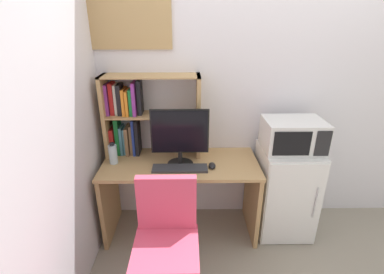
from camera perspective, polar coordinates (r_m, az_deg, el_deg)
name	(u,v)px	position (r m, az deg, el deg)	size (l,w,h in m)	color
wall_back	(322,88)	(2.82, 24.89, 8.97)	(6.40, 0.04, 2.60)	silver
desk	(181,183)	(2.56, -2.28, -9.35)	(1.35, 0.59, 0.73)	tan
hutch_bookshelf	(137,115)	(2.52, -11.10, 4.50)	(0.84, 0.24, 0.72)	tan
monitor	(180,136)	(2.29, -2.49, 0.30)	(0.48, 0.22, 0.49)	black
keyboard	(180,168)	(2.33, -2.47, -6.39)	(0.46, 0.13, 0.02)	#333338
computer_mouse	(212,166)	(2.36, 4.11, -5.82)	(0.06, 0.10, 0.04)	black
water_bottle	(113,154)	(2.49, -15.76, -3.33)	(0.07, 0.07, 0.19)	silver
mini_fridge	(285,191)	(2.76, 18.31, -10.31)	(0.49, 0.49, 0.84)	white
microwave	(293,135)	(2.52, 19.81, 0.36)	(0.49, 0.36, 0.27)	silver
desk_chair	(167,251)	(2.10, -5.13, -22.05)	(0.50, 0.50, 0.90)	black
wall_corkboard	(126,19)	(2.50, -13.25, 22.34)	(0.73, 0.02, 0.47)	tan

